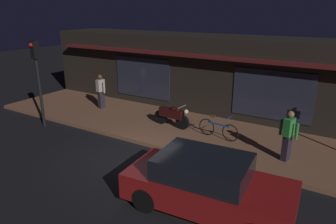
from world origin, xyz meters
The scene contains 9 objects.
ground_plane centered at (0.00, 0.00, 0.00)m, with size 60.00×60.00×0.00m, color black.
sidewalk_slab centered at (0.00, 3.00, 0.07)m, with size 18.00×4.00×0.15m, color brown.
storefront_building centered at (0.00, 6.39, 1.80)m, with size 18.00×3.30×3.60m.
motorcycle centered at (-0.23, 2.92, 0.65)m, with size 1.70×0.55×0.97m.
bicycle_parked centered at (1.87, 2.78, 0.51)m, with size 1.65×0.42×0.91m.
person_photographer centered at (-4.47, 3.29, 1.03)m, with size 0.62×0.41×1.67m.
person_bystander centered at (4.43, 2.23, 1.03)m, with size 0.61×0.42×1.67m.
traffic_light_pole centered at (-5.10, 0.41, 2.48)m, with size 0.24×0.33×3.60m.
parked_car_near centered at (3.23, -1.25, 0.70)m, with size 4.21×2.05×1.42m.
Camera 1 is at (5.90, -7.43, 4.79)m, focal length 33.15 mm.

